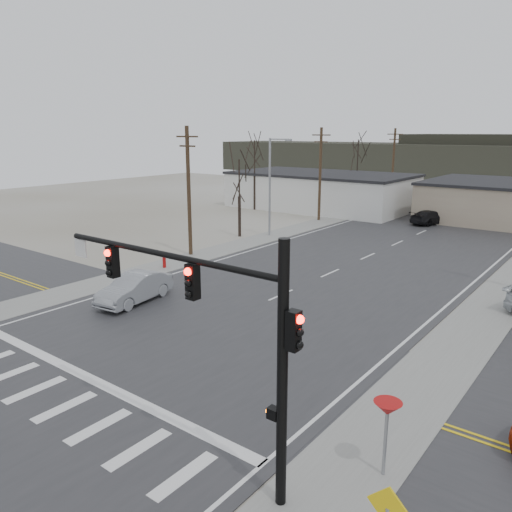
{
  "coord_description": "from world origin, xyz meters",
  "views": [
    {
      "loc": [
        16.1,
        -15.51,
        9.59
      ],
      "look_at": [
        -0.85,
        6.64,
        2.6
      ],
      "focal_mm": 35.0,
      "sensor_mm": 36.0,
      "label": 1
    }
  ],
  "objects_px": {
    "sedan_crossing": "(135,288)",
    "car_far_b": "(502,192)",
    "fire_hydrant": "(164,262)",
    "car_far_a": "(431,217)",
    "traffic_signal_mast": "(223,322)"
  },
  "relations": [
    {
      "from": "fire_hydrant",
      "to": "car_far_a",
      "type": "bearing_deg",
      "value": 72.17
    },
    {
      "from": "sedan_crossing",
      "to": "traffic_signal_mast",
      "type": "bearing_deg",
      "value": -38.68
    },
    {
      "from": "fire_hydrant",
      "to": "car_far_a",
      "type": "xyz_separation_m",
      "value": [
        9.34,
        29.04,
        0.32
      ]
    },
    {
      "from": "traffic_signal_mast",
      "to": "sedan_crossing",
      "type": "height_order",
      "value": "traffic_signal_mast"
    },
    {
      "from": "fire_hydrant",
      "to": "car_far_b",
      "type": "bearing_deg",
      "value": 79.66
    },
    {
      "from": "sedan_crossing",
      "to": "car_far_b",
      "type": "distance_m",
      "value": 63.38
    },
    {
      "from": "sedan_crossing",
      "to": "car_far_b",
      "type": "bearing_deg",
      "value": 76.05
    },
    {
      "from": "fire_hydrant",
      "to": "traffic_signal_mast",
      "type": "bearing_deg",
      "value": -38.13
    },
    {
      "from": "fire_hydrant",
      "to": "sedan_crossing",
      "type": "relative_size",
      "value": 0.18
    },
    {
      "from": "sedan_crossing",
      "to": "car_far_b",
      "type": "height_order",
      "value": "sedan_crossing"
    },
    {
      "from": "fire_hydrant",
      "to": "sedan_crossing",
      "type": "bearing_deg",
      "value": -55.31
    },
    {
      "from": "traffic_signal_mast",
      "to": "sedan_crossing",
      "type": "relative_size",
      "value": 1.81
    },
    {
      "from": "fire_hydrant",
      "to": "car_far_a",
      "type": "height_order",
      "value": "car_far_a"
    },
    {
      "from": "fire_hydrant",
      "to": "sedan_crossing",
      "type": "xyz_separation_m",
      "value": [
        4.21,
        -6.08,
        0.41
      ]
    },
    {
      "from": "traffic_signal_mast",
      "to": "car_far_b",
      "type": "distance_m",
      "value": 71.72
    }
  ]
}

